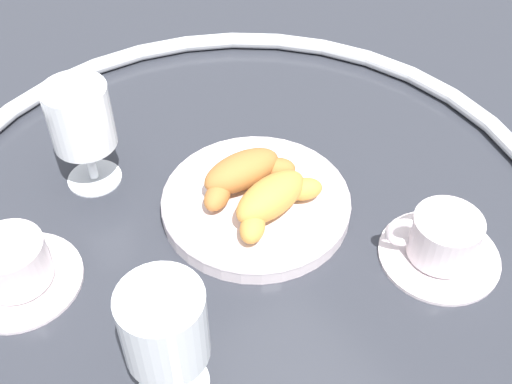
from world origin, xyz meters
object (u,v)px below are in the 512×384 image
(pastry_plate, at_px, (256,202))
(croissant_small, at_px, (273,199))
(juice_glass_left, at_px, (164,329))
(juice_glass_right, at_px, (81,122))
(coffee_cup_far, at_px, (13,266))
(coffee_cup_near, at_px, (442,242))
(croissant_large, at_px, (243,174))

(pastry_plate, relative_size, croissant_small, 1.67)
(juice_glass_left, xyz_separation_m, juice_glass_right, (-0.07, -0.30, -0.00))
(juice_glass_left, bearing_deg, croissant_small, -152.13)
(croissant_small, height_order, juice_glass_left, juice_glass_left)
(coffee_cup_far, relative_size, juice_glass_left, 0.97)
(coffee_cup_far, bearing_deg, pastry_plate, 165.85)
(coffee_cup_near, relative_size, juice_glass_right, 0.97)
(coffee_cup_far, distance_m, juice_glass_left, 0.23)
(pastry_plate, height_order, coffee_cup_near, coffee_cup_near)
(juice_glass_right, bearing_deg, coffee_cup_near, 125.88)
(coffee_cup_near, distance_m, juice_glass_left, 0.33)
(croissant_large, bearing_deg, juice_glass_right, -47.23)
(croissant_small, relative_size, coffee_cup_near, 1.00)
(coffee_cup_far, height_order, juice_glass_left, juice_glass_left)
(croissant_large, distance_m, juice_glass_right, 0.20)
(croissant_large, relative_size, croissant_small, 1.01)
(croissant_small, bearing_deg, juice_glass_right, -56.02)
(coffee_cup_near, distance_m, coffee_cup_far, 0.46)
(juice_glass_left, bearing_deg, coffee_cup_far, -70.92)
(pastry_plate, distance_m, coffee_cup_far, 0.28)
(coffee_cup_far, relative_size, juice_glass_right, 0.97)
(pastry_plate, relative_size, coffee_cup_far, 1.67)
(pastry_plate, height_order, juice_glass_left, juice_glass_left)
(coffee_cup_far, distance_m, juice_glass_right, 0.18)
(coffee_cup_far, bearing_deg, juice_glass_right, -145.07)
(croissant_small, bearing_deg, pastry_plate, -88.34)
(croissant_small, height_order, coffee_cup_far, croissant_small)
(croissant_small, height_order, coffee_cup_near, croissant_small)
(croissant_large, bearing_deg, coffee_cup_near, 120.32)
(pastry_plate, distance_m, croissant_small, 0.04)
(pastry_plate, height_order, croissant_small, croissant_small)
(pastry_plate, relative_size, coffee_cup_near, 1.67)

